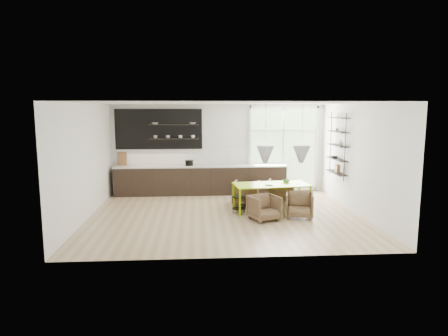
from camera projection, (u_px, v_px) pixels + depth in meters
room at (243, 155)px, 11.34m from camera, size 7.02×6.01×2.91m
kitchen_run at (198, 176)px, 12.96m from camera, size 5.54×0.69×2.75m
right_shelving at (338, 147)px, 11.58m from camera, size 0.26×1.22×1.90m
dining_table at (271, 186)px, 10.82m from camera, size 2.11×1.13×0.74m
armchair_back_left at (246, 193)px, 11.62m from camera, size 0.89×0.91×0.68m
armchair_back_right at (281, 192)px, 11.66m from camera, size 0.93×0.95×0.70m
armchair_front_left at (264, 208)px, 9.96m from camera, size 0.87×0.88×0.63m
armchair_front_right at (299, 205)px, 10.20m from camera, size 0.84×0.85×0.64m
wire_stool at (239, 202)px, 10.60m from camera, size 0.36×0.36×0.46m
table_book at (265, 184)px, 10.76m from camera, size 0.27×0.33×0.03m
table_bowl at (286, 181)px, 11.09m from camera, size 0.23×0.23×0.07m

